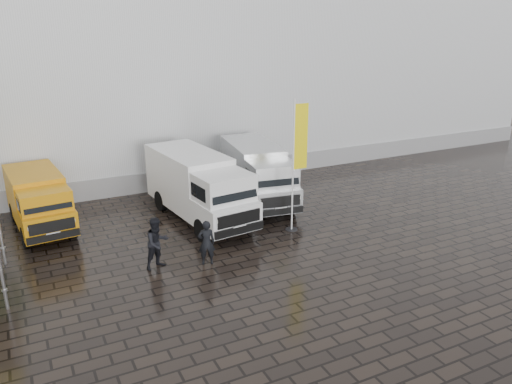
% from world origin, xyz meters
% --- Properties ---
extents(ground, '(120.00, 120.00, 0.00)m').
position_xyz_m(ground, '(0.00, 0.00, 0.00)').
color(ground, black).
rests_on(ground, ground).
extents(exhibition_hall, '(44.00, 16.00, 12.00)m').
position_xyz_m(exhibition_hall, '(2.00, 16.00, 6.00)').
color(exhibition_hall, silver).
rests_on(exhibition_hall, ground).
extents(hall_plinth, '(44.00, 0.15, 1.00)m').
position_xyz_m(hall_plinth, '(2.00, 7.95, 0.50)').
color(hall_plinth, gray).
rests_on(hall_plinth, ground).
extents(van_yellow, '(2.43, 5.21, 2.33)m').
position_xyz_m(van_yellow, '(-8.36, 5.14, 1.16)').
color(van_yellow, orange).
rests_on(van_yellow, ground).
extents(van_white, '(2.95, 6.80, 2.86)m').
position_xyz_m(van_white, '(-2.06, 3.21, 1.43)').
color(van_white, white).
rests_on(van_white, ground).
extents(van_silver, '(2.96, 6.44, 2.69)m').
position_xyz_m(van_silver, '(1.24, 4.16, 1.34)').
color(van_silver, silver).
rests_on(van_silver, ground).
extents(flagpole, '(0.88, 0.50, 5.45)m').
position_xyz_m(flagpole, '(1.11, 0.37, 3.08)').
color(flagpole, black).
rests_on(flagpole, ground).
extents(wheelie_bin, '(0.72, 0.72, 1.12)m').
position_xyz_m(wheelie_bin, '(4.36, 7.58, 0.56)').
color(wheelie_bin, black).
rests_on(wheelie_bin, ground).
extents(person_front, '(0.68, 0.54, 1.65)m').
position_xyz_m(person_front, '(-3.35, -0.97, 0.83)').
color(person_front, black).
rests_on(person_front, ground).
extents(person_tent, '(1.08, 0.96, 1.87)m').
position_xyz_m(person_tent, '(-4.98, -0.46, 0.93)').
color(person_tent, black).
rests_on(person_tent, ground).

